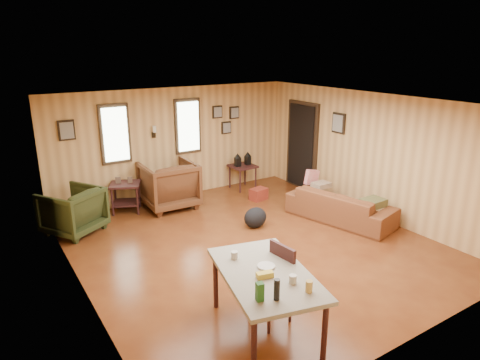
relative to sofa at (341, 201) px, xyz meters
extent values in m
cube|color=brown|center=(-2.01, 0.03, -0.41)|extent=(5.50, 6.00, 0.02)
cube|color=#997C5B|center=(-2.01, 0.03, 2.01)|extent=(5.50, 6.00, 0.02)
cube|color=tan|center=(-2.01, 3.04, 0.80)|extent=(5.50, 0.02, 2.40)
cube|color=tan|center=(-2.01, -2.98, 0.80)|extent=(5.50, 0.02, 2.40)
cube|color=tan|center=(-4.77, 0.03, 0.80)|extent=(0.02, 6.00, 2.40)
cube|color=tan|center=(0.75, 0.03, 0.80)|extent=(0.02, 6.00, 2.40)
cube|color=black|center=(-3.31, 3.00, 1.15)|extent=(0.60, 0.05, 1.20)
cube|color=#E0F2D1|center=(-3.31, 2.96, 1.15)|extent=(0.48, 0.04, 1.06)
cube|color=black|center=(-1.71, 3.00, 1.15)|extent=(0.60, 0.05, 1.20)
cube|color=#E0F2D1|center=(-1.71, 2.96, 1.15)|extent=(0.48, 0.04, 1.06)
cube|color=black|center=(-2.51, 2.98, 1.05)|extent=(0.07, 0.05, 0.12)
cylinder|color=silver|center=(-2.51, 2.92, 1.18)|extent=(0.07, 0.07, 0.14)
cube|color=black|center=(0.71, 1.98, 0.60)|extent=(0.06, 1.00, 2.05)
cube|color=black|center=(0.67, 1.98, 0.60)|extent=(0.04, 0.82, 1.90)
cube|color=black|center=(-0.96, 3.00, 1.40)|extent=(0.24, 0.04, 0.28)
cube|color=#9E998C|center=(-0.96, 2.97, 1.40)|extent=(0.19, 0.02, 0.22)
cube|color=black|center=(-0.51, 3.00, 1.35)|extent=(0.24, 0.04, 0.28)
cube|color=#9E998C|center=(-0.51, 2.97, 1.35)|extent=(0.19, 0.02, 0.22)
cube|color=black|center=(-0.73, 3.00, 1.02)|extent=(0.24, 0.04, 0.28)
cube|color=#9E998C|center=(-0.73, 2.97, 1.02)|extent=(0.19, 0.02, 0.22)
cube|color=black|center=(-4.21, 3.00, 1.32)|extent=(0.30, 0.04, 0.38)
cube|color=#9E998C|center=(-4.21, 2.97, 1.32)|extent=(0.24, 0.02, 0.31)
cube|color=black|center=(0.71, 0.88, 1.30)|extent=(0.04, 0.34, 0.42)
cube|color=#9E998C|center=(0.68, 0.88, 1.30)|extent=(0.02, 0.27, 0.34)
imported|color=brown|center=(0.00, 0.00, 0.00)|extent=(1.07, 2.12, 0.80)
imported|color=#552F19|center=(-2.45, 2.46, 0.13)|extent=(1.06, 1.00, 1.06)
imported|color=#2A3317|center=(-4.42, 2.20, 0.05)|extent=(1.18, 1.17, 0.91)
cube|color=#3B1A1A|center=(-3.29, 2.69, 0.18)|extent=(0.75, 0.72, 0.04)
cube|color=#3B1A1A|center=(-3.29, 2.69, -0.21)|extent=(0.68, 0.65, 0.03)
cylinder|color=#3B1A1A|center=(-3.60, 2.61, -0.11)|extent=(0.06, 0.06, 0.57)
cylinder|color=#3B1A1A|center=(-3.16, 2.40, -0.11)|extent=(0.06, 0.06, 0.57)
cylinder|color=#3B1A1A|center=(-3.42, 2.99, -0.11)|extent=(0.06, 0.06, 0.57)
cylinder|color=#3B1A1A|center=(-2.98, 2.78, -0.11)|extent=(0.06, 0.06, 0.57)
cube|color=brown|center=(-3.41, 2.75, 0.27)|extent=(0.10, 0.06, 0.14)
cube|color=brown|center=(-3.20, 2.65, 0.26)|extent=(0.09, 0.06, 0.13)
cube|color=#3B1A1A|center=(-0.51, 2.64, 0.15)|extent=(0.56, 0.56, 0.04)
cylinder|color=#3B1A1A|center=(-0.72, 2.42, -0.13)|extent=(0.04, 0.04, 0.55)
cylinder|color=#3B1A1A|center=(-0.29, 2.43, -0.13)|extent=(0.04, 0.04, 0.55)
cylinder|color=#3B1A1A|center=(-0.73, 2.86, -0.13)|extent=(0.04, 0.04, 0.55)
cylinder|color=#3B1A1A|center=(-0.30, 2.86, -0.13)|extent=(0.04, 0.04, 0.55)
cube|color=black|center=(-0.65, 2.64, 0.27)|extent=(0.12, 0.12, 0.20)
cone|color=black|center=(-0.65, 2.64, 0.42)|extent=(0.17, 0.17, 0.11)
cube|color=black|center=(-0.37, 2.64, 0.27)|extent=(0.12, 0.12, 0.20)
cone|color=black|center=(-0.37, 2.64, 0.42)|extent=(0.17, 0.17, 0.11)
cube|color=maroon|center=(-0.64, 1.81, -0.27)|extent=(0.40, 0.32, 0.26)
ellipsoid|color=black|center=(-1.55, 0.62, -0.21)|extent=(0.54, 0.47, 0.38)
cube|color=brown|center=(0.26, -0.55, 0.09)|extent=(0.43, 0.35, 0.14)
cube|color=red|center=(0.18, 1.03, 0.18)|extent=(0.38, 0.11, 0.37)
cube|color=gray|center=(0.21, 0.77, 0.07)|extent=(0.37, 0.29, 0.11)
cube|color=gray|center=(-3.20, -1.95, 0.37)|extent=(1.27, 1.73, 0.05)
cylinder|color=#3B1A1A|center=(-3.75, -2.51, -0.03)|extent=(0.08, 0.08, 0.75)
cylinder|color=#3B1A1A|center=(-2.98, -2.69, -0.03)|extent=(0.08, 0.08, 0.75)
cylinder|color=#3B1A1A|center=(-3.43, -1.20, -0.03)|extent=(0.08, 0.08, 0.75)
cylinder|color=#3B1A1A|center=(-2.66, -1.38, -0.03)|extent=(0.08, 0.08, 0.75)
cylinder|color=#AAA7A1|center=(-3.10, -2.29, 0.44)|extent=(0.10, 0.10, 0.09)
cylinder|color=#AAA7A1|center=(-3.33, -1.49, 0.44)|extent=(0.10, 0.10, 0.09)
cube|color=#1F521D|center=(-3.58, -2.37, 0.49)|extent=(0.09, 0.09, 0.20)
cylinder|color=black|center=(-3.43, -2.45, 0.51)|extent=(0.08, 0.08, 0.23)
cylinder|color=#AE9044|center=(-3.06, -2.51, 0.46)|extent=(0.09, 0.09, 0.12)
cylinder|color=#AAA7A1|center=(-3.13, -1.86, 0.41)|extent=(0.25, 0.25, 0.02)
cube|color=gold|center=(-3.28, -2.03, 0.43)|extent=(0.20, 0.12, 0.06)
cube|color=#2A3317|center=(-3.02, -1.80, 0.07)|extent=(0.48, 0.48, 0.05)
cube|color=#3B1A1A|center=(-2.83, -1.78, 0.32)|extent=(0.08, 0.42, 0.48)
cylinder|color=#3B1A1A|center=(-3.17, -1.99, -0.17)|extent=(0.04, 0.04, 0.45)
cylinder|color=#3B1A1A|center=(-2.82, -1.95, -0.17)|extent=(0.04, 0.04, 0.45)
cylinder|color=#3B1A1A|center=(-3.21, -1.64, -0.17)|extent=(0.04, 0.04, 0.45)
cylinder|color=#3B1A1A|center=(-2.86, -1.60, -0.17)|extent=(0.04, 0.04, 0.45)
camera|label=1|loc=(-5.76, -5.38, 2.83)|focal=32.00mm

